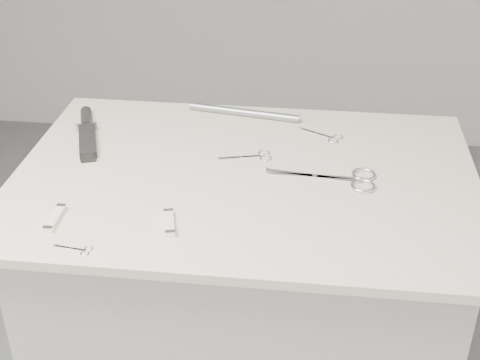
# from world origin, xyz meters

# --- Properties ---
(plinth) EXTENTS (0.90, 0.60, 0.90)m
(plinth) POSITION_xyz_m (0.00, 0.00, 0.45)
(plinth) COLOR #B3B3B1
(plinth) RESTS_ON ground
(display_board) EXTENTS (1.00, 0.70, 0.02)m
(display_board) POSITION_xyz_m (0.00, 0.00, 0.91)
(display_board) COLOR beige
(display_board) RESTS_ON plinth
(large_shears) EXTENTS (0.23, 0.10, 0.01)m
(large_shears) POSITION_xyz_m (0.22, 0.00, 0.92)
(large_shears) COLOR silver
(large_shears) RESTS_ON display_board
(embroidery_scissors_a) EXTENTS (0.12, 0.06, 0.00)m
(embroidery_scissors_a) POSITION_xyz_m (0.01, 0.08, 0.92)
(embroidery_scissors_a) COLOR silver
(embroidery_scissors_a) RESTS_ON display_board
(embroidery_scissors_b) EXTENTS (0.11, 0.08, 0.00)m
(embroidery_scissors_b) POSITION_xyz_m (0.17, 0.20, 0.92)
(embroidery_scissors_b) COLOR silver
(embroidery_scissors_b) RESTS_ON display_board
(tiny_scissors) EXTENTS (0.07, 0.03, 0.00)m
(tiny_scissors) POSITION_xyz_m (-0.27, -0.31, 0.92)
(tiny_scissors) COLOR silver
(tiny_scissors) RESTS_ON display_board
(sheathed_knife) EXTENTS (0.12, 0.24, 0.03)m
(sheathed_knife) POSITION_xyz_m (-0.40, 0.15, 0.93)
(sheathed_knife) COLOR black
(sheathed_knife) RESTS_ON display_board
(pocket_knife_a) EXTENTS (0.02, 0.09, 0.01)m
(pocket_knife_a) POSITION_xyz_m (-0.34, -0.22, 0.93)
(pocket_knife_a) COLOR silver
(pocket_knife_a) RESTS_ON display_board
(pocket_knife_b) EXTENTS (0.04, 0.08, 0.01)m
(pocket_knife_b) POSITION_xyz_m (-0.12, -0.21, 0.93)
(pocket_knife_b) COLOR silver
(pocket_knife_b) RESTS_ON display_board
(metal_rail) EXTENTS (0.29, 0.07, 0.02)m
(metal_rail) POSITION_xyz_m (-0.04, 0.29, 0.93)
(metal_rail) COLOR gray
(metal_rail) RESTS_ON display_board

